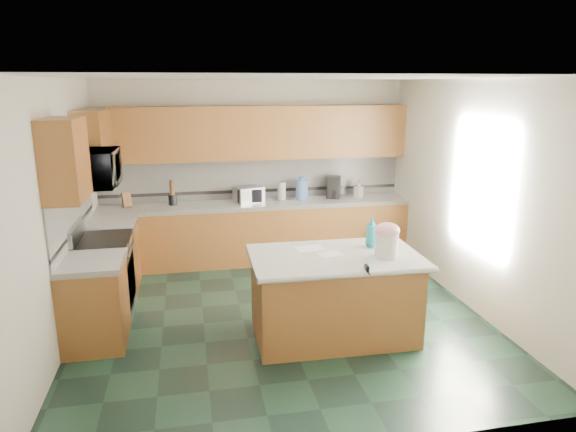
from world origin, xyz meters
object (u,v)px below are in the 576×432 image
object	(u,v)px
soap_bottle_island	(372,232)
knife_block	(126,200)
island_top	(335,257)
toaster_oven	(249,194)
treat_jar	(387,245)
island_base	(334,298)
coffee_maker	(334,187)

from	to	relation	value
soap_bottle_island	knife_block	size ratio (longest dim) A/B	1.58
island_top	toaster_oven	distance (m)	2.68
toaster_oven	treat_jar	bearing A→B (deg)	-89.61
island_base	soap_bottle_island	world-z (taller)	soap_bottle_island
island_base	island_top	xyz separation A→B (m)	(0.00, 0.00, 0.46)
island_base	island_top	distance (m)	0.46
island_top	knife_block	distance (m)	3.51
treat_jar	coffee_maker	size ratio (longest dim) A/B	0.73
knife_block	toaster_oven	size ratio (longest dim) A/B	0.53
knife_block	coffee_maker	bearing A→B (deg)	-22.83
island_base	knife_block	bearing A→B (deg)	133.06
island_top	knife_block	world-z (taller)	knife_block
island_base	island_top	size ratio (longest dim) A/B	0.94
island_top	knife_block	size ratio (longest dim) A/B	8.23
island_top	coffee_maker	bearing A→B (deg)	75.34
island_base	soap_bottle_island	size ratio (longest dim) A/B	4.91
island_top	island_base	bearing A→B (deg)	-178.82
island_base	soap_bottle_island	xyz separation A→B (m)	(0.46, 0.18, 0.66)
toaster_oven	coffee_maker	distance (m)	1.33
island_base	toaster_oven	distance (m)	2.74
soap_bottle_island	toaster_oven	size ratio (longest dim) A/B	0.84
treat_jar	knife_block	size ratio (longest dim) A/B	1.15
island_base	treat_jar	size ratio (longest dim) A/B	6.75
knife_block	island_top	bearing A→B (deg)	-71.51
island_top	soap_bottle_island	bearing A→B (deg)	22.89
treat_jar	soap_bottle_island	bearing A→B (deg)	75.22
soap_bottle_island	knife_block	bearing A→B (deg)	160.88
island_base	island_top	world-z (taller)	island_top
island_base	soap_bottle_island	bearing A→B (deg)	22.89
island_base	knife_block	xyz separation A→B (m)	(-2.34, 2.61, 0.60)
soap_bottle_island	island_base	bearing A→B (deg)	-136.57
toaster_oven	coffee_maker	xyz separation A→B (m)	(1.33, 0.03, 0.05)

